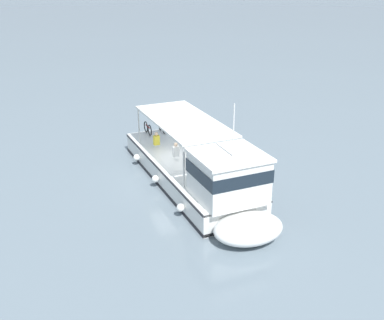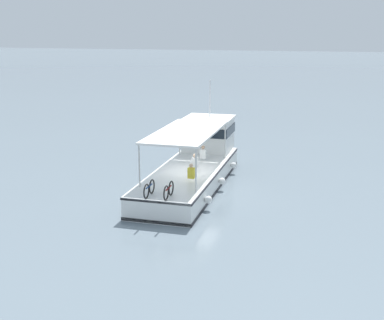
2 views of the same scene
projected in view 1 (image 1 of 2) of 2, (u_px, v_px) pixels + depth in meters
The scene contains 2 objects.
ground_plane at pixel (176, 178), 24.24m from camera, with size 400.00×400.00×0.00m, color slate.
ferry_main at pixel (200, 175), 22.17m from camera, with size 12.98×4.11×5.32m.
Camera 1 is at (-20.99, 6.80, 10.12)m, focal length 43.18 mm.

